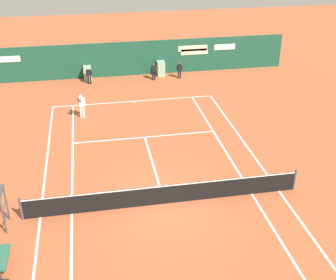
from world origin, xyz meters
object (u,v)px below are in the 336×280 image
Objects in this scene: tennis_ball_near_service_line at (183,132)px; player_on_baseline at (81,104)px; ball_kid_right_post at (89,74)px; ball_kid_centre_post at (179,69)px; ball_kid_left_post at (154,71)px.

player_on_baseline is at bearing 150.77° from tennis_ball_near_service_line.
tennis_ball_near_service_line is (5.05, -9.00, -0.70)m from ball_kid_right_post.
player_on_baseline is at bearing 86.32° from ball_kid_right_post.
ball_kid_centre_post is 1.96m from ball_kid_left_post.
player_on_baseline reaches higher than ball_kid_right_post.
ball_kid_right_post is (-6.72, 0.00, 0.01)m from ball_kid_centre_post.
player_on_baseline is 6.53m from tennis_ball_near_service_line.
player_on_baseline is 1.40× the size of ball_kid_centre_post.
player_on_baseline reaches higher than tennis_ball_near_service_line.
ball_kid_left_post is at bearing -152.56° from player_on_baseline.
player_on_baseline is 1.39× the size of ball_kid_left_post.
tennis_ball_near_service_line is (-1.67, -9.00, -0.69)m from ball_kid_centre_post.
ball_kid_left_post reaches higher than tennis_ball_near_service_line.
ball_kid_right_post is at bearing -115.85° from player_on_baseline.
ball_kid_right_post is 18.77× the size of tennis_ball_near_service_line.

